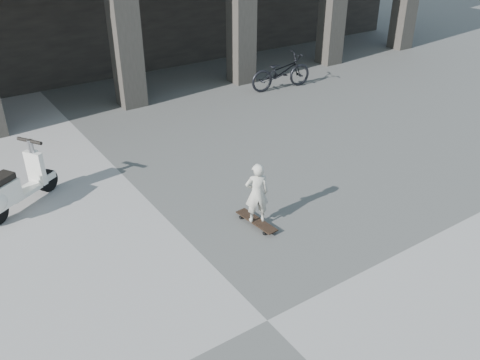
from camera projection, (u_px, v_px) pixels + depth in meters
ground at (267, 320)px, 6.74m from camera, size 90.00×90.00×0.00m
longboard at (256, 221)px, 8.67m from camera, size 0.28×0.90×0.09m
child at (257, 193)px, 8.40m from camera, size 0.47×0.40×1.09m
scooter at (8, 191)px, 8.78m from camera, size 1.48×1.04×1.17m
bicycle at (281, 72)px, 14.68m from camera, size 1.99×0.88×1.01m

